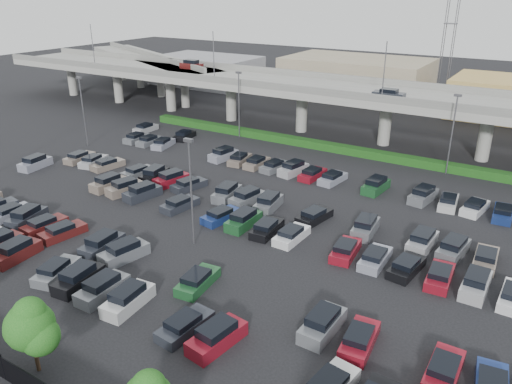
% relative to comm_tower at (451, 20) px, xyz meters
% --- Properties ---
extents(ground, '(280.00, 280.00, 0.00)m').
position_rel_comm_tower_xyz_m(ground, '(-4.00, -74.00, -15.61)').
color(ground, black).
extents(overpass, '(150.00, 13.00, 15.80)m').
position_rel_comm_tower_xyz_m(overpass, '(-4.21, -41.99, -8.64)').
color(overpass, gray).
rests_on(overpass, ground).
extents(on_ramp, '(50.93, 30.13, 8.80)m').
position_rel_comm_tower_xyz_m(on_ramp, '(-56.10, -30.95, -8.76)').
color(on_ramp, gray).
rests_on(on_ramp, ground).
extents(hedge, '(66.00, 1.60, 1.10)m').
position_rel_comm_tower_xyz_m(hedge, '(-4.00, -49.00, -15.06)').
color(hedge, '#154113').
rests_on(hedge, ground).
extents(tree_row, '(65.07, 3.66, 5.94)m').
position_rel_comm_tower_xyz_m(tree_row, '(-3.30, -100.53, -12.09)').
color(tree_row, '#332316').
rests_on(tree_row, ground).
extents(parked_cars, '(62.99, 41.68, 1.67)m').
position_rel_comm_tower_xyz_m(parked_cars, '(-4.60, -77.71, -14.99)').
color(parked_cars, '#A5A5AA').
rests_on(parked_cars, ground).
extents(light_poles, '(66.90, 48.38, 10.30)m').
position_rel_comm_tower_xyz_m(light_poles, '(-8.12, -72.00, -9.37)').
color(light_poles, '#535258').
rests_on(light_poles, ground).
extents(distant_buildings, '(138.00, 24.00, 9.00)m').
position_rel_comm_tower_xyz_m(distant_buildings, '(8.38, -12.19, -11.87)').
color(distant_buildings, gray).
rests_on(distant_buildings, ground).
extents(comm_tower, '(2.40, 2.40, 30.00)m').
position_rel_comm_tower_xyz_m(comm_tower, '(0.00, 0.00, 0.00)').
color(comm_tower, '#535258').
rests_on(comm_tower, ground).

